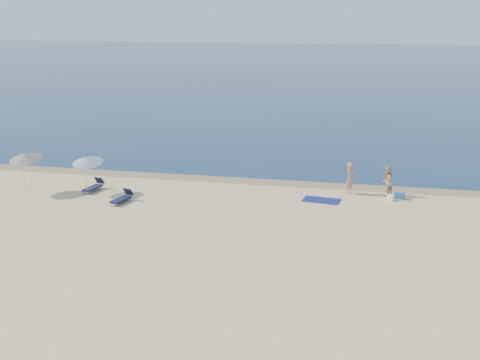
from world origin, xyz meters
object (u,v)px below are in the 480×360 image
person_left (350,178)px  umbrella_near (87,160)px  blue_cooler (399,196)px  person_right (387,181)px

person_left → umbrella_near: size_ratio=0.79×
person_left → blue_cooler: person_left is taller
blue_cooler → umbrella_near: umbrella_near is taller
person_right → umbrella_near: bearing=-48.0°
person_right → blue_cooler: 1.06m
person_right → blue_cooler: person_right is taller
blue_cooler → umbrella_near: (-16.97, -2.52, 1.73)m
person_right → blue_cooler: bearing=83.8°
person_left → umbrella_near: (-14.30, -3.00, 1.02)m
person_left → person_right: 2.01m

